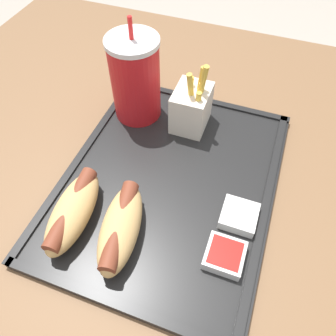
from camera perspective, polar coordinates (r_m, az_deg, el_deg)
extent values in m
plane|color=#ADA393|center=(1.17, 0.05, -23.17)|extent=(8.00, 8.00, 0.00)
cube|color=brown|center=(0.83, 0.06, -17.19)|extent=(1.01, 1.12, 0.70)
cube|color=black|center=(0.52, 0.00, -2.35)|extent=(0.41, 0.32, 0.01)
cube|color=black|center=(0.51, 16.56, -6.62)|extent=(0.41, 0.01, 0.00)
cube|color=black|center=(0.57, -14.73, 2.47)|extent=(0.41, 0.01, 0.00)
cube|color=black|center=(0.44, -9.58, -22.08)|extent=(0.01, 0.32, 0.00)
cube|color=black|center=(0.64, 6.15, 11.71)|extent=(0.01, 0.32, 0.00)
cylinder|color=red|center=(0.58, -5.66, 14.82)|extent=(0.08, 0.08, 0.14)
cylinder|color=silver|center=(0.54, -6.33, 21.08)|extent=(0.09, 0.09, 0.01)
cylinder|color=red|center=(0.52, -6.55, 23.08)|extent=(0.01, 0.01, 0.03)
ellipsoid|color=tan|center=(0.48, -16.21, -7.29)|extent=(0.14, 0.06, 0.04)
cylinder|color=brown|center=(0.47, -16.48, -6.69)|extent=(0.13, 0.03, 0.02)
ellipsoid|color=tan|center=(0.45, -8.25, -10.25)|extent=(0.14, 0.08, 0.04)
cylinder|color=brown|center=(0.44, -8.39, -9.67)|extent=(0.13, 0.05, 0.02)
cube|color=silver|center=(0.57, 4.05, 10.34)|extent=(0.07, 0.06, 0.07)
cylinder|color=gold|center=(0.57, 3.86, 13.20)|extent=(0.01, 0.01, 0.06)
cylinder|color=gold|center=(0.54, 4.05, 12.73)|extent=(0.02, 0.02, 0.08)
cylinder|color=gold|center=(0.55, 5.16, 13.70)|extent=(0.02, 0.02, 0.08)
cylinder|color=gold|center=(0.56, 5.32, 12.25)|extent=(0.01, 0.02, 0.06)
cylinder|color=gold|center=(0.54, 5.15, 10.53)|extent=(0.01, 0.01, 0.06)
cylinder|color=gold|center=(0.54, 5.89, 13.80)|extent=(0.02, 0.02, 0.09)
cube|color=silver|center=(0.48, 12.26, -8.14)|extent=(0.05, 0.05, 0.02)
cube|color=white|center=(0.48, 12.42, -7.67)|extent=(0.04, 0.04, 0.00)
cube|color=silver|center=(0.45, 9.82, -14.75)|extent=(0.05, 0.05, 0.02)
cube|color=#B21914|center=(0.45, 9.97, -14.36)|extent=(0.04, 0.04, 0.00)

